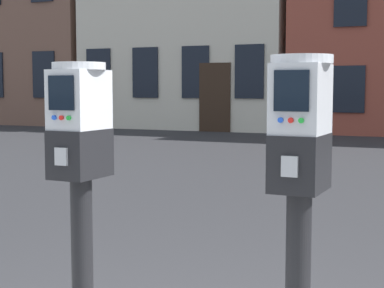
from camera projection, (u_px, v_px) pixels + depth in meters
parking_meter_near_kerb at (80, 163)px, 2.49m from camera, size 0.22×0.26×1.32m
parking_meter_twin_adjacent at (300, 174)px, 2.13m from camera, size 0.22×0.26×1.33m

